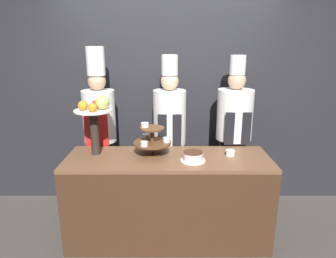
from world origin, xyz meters
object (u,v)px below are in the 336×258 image
fruit_pedestal (95,115)px  chef_left (100,127)px  cake_round (193,157)px  tiered_stand (152,140)px  chef_center_right (234,131)px  cup_white (230,153)px  chef_center_left (169,130)px

fruit_pedestal → chef_left: bearing=98.6°
cake_round → fruit_pedestal: bearing=168.7°
cake_round → chef_left: (-0.98, 0.60, 0.11)m
tiered_stand → chef_center_right: 0.99m
fruit_pedestal → cake_round: size_ratio=2.47×
tiered_stand → fruit_pedestal: bearing=176.1°
cup_white → chef_center_left: (-0.58, 0.46, 0.09)m
cake_round → chef_center_right: bearing=50.3°
tiered_stand → fruit_pedestal: size_ratio=0.64×
fruit_pedestal → cake_round: fruit_pedestal is taller
tiered_stand → fruit_pedestal: 0.58m
fruit_pedestal → chef_center_right: size_ratio=0.32×
chef_left → chef_center_left: bearing=-0.0°
cup_white → chef_center_right: size_ratio=0.05×
cake_round → cup_white: bearing=19.6°
fruit_pedestal → chef_center_right: 1.50m
fruit_pedestal → cup_white: bearing=-2.3°
tiered_stand → cake_round: 0.42m
fruit_pedestal → cake_round: bearing=-11.3°
fruit_pedestal → chef_center_right: chef_center_right is taller
chef_center_right → chef_left: bearing=180.0°
chef_center_left → chef_center_right: size_ratio=1.00×
fruit_pedestal → cup_white: size_ratio=6.70×
tiered_stand → chef_center_right: bearing=27.1°
fruit_pedestal → cup_white: 1.34m
tiered_stand → cup_white: bearing=-1.1°
fruit_pedestal → chef_center_right: (1.41, 0.41, -0.27)m
cup_white → chef_center_left: 0.75m
cup_white → fruit_pedestal: bearing=177.7°
tiered_stand → cup_white: tiered_stand is taller
cake_round → chef_center_left: 0.64m
chef_center_right → cup_white: bearing=-105.2°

